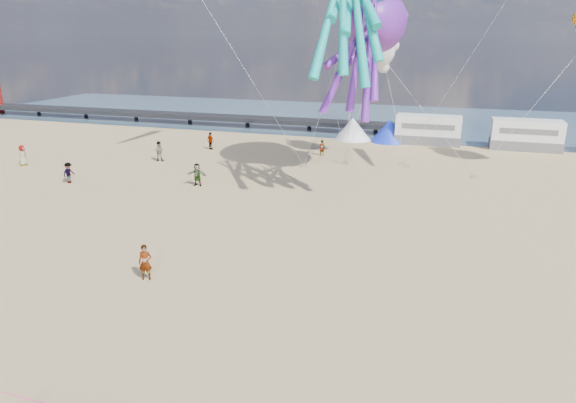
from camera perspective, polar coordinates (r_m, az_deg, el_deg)
The scene contains 22 objects.
ground at distance 20.63m, azimuth -8.52°, elevation -14.62°, with size 120.00×120.00×0.00m, color tan.
water at distance 71.78m, azimuth 10.96°, elevation 8.94°, with size 120.00×120.00×0.00m, color #375369.
pier at distance 70.22m, azimuth -13.80°, elevation 9.36°, with size 60.00×3.00×0.50m, color black.
motorhome_0 at distance 56.33m, azimuth 15.29°, elevation 7.70°, with size 6.60×2.50×3.00m, color silver.
motorhome_1 at distance 56.80m, azimuth 24.94°, elevation 6.73°, with size 6.60×2.50×3.00m, color silver.
tent_white at distance 57.22m, azimuth 7.19°, elevation 8.04°, with size 4.00×4.00×2.40m, color white.
tent_blue at distance 56.66m, azimuth 11.20°, elevation 7.74°, with size 4.00×4.00×2.40m, color #1933CC.
standing_person at distance 25.17m, azimuth -15.58°, elevation -6.54°, with size 0.64×0.42×1.75m, color tan.
beachgoer_0 at distance 50.99m, azimuth -27.40°, elevation 4.58°, with size 0.67×0.44×1.83m, color #7F6659.
beachgoer_1 at distance 48.41m, azimuth -14.15°, elevation 5.45°, with size 0.90×0.58×1.84m, color #7F6659.
beachgoer_2 at distance 43.38m, azimuth -23.18°, elevation 2.95°, with size 0.80×0.62×1.64m, color #7F6659.
beachgoer_3 at distance 52.39m, azimuth -8.60°, elevation 6.68°, with size 1.12×0.64×1.74m, color #7F6659.
beachgoer_4 at distance 39.72m, azimuth -10.06°, elevation 2.95°, with size 1.03×0.43×1.76m, color #7F6659.
beachgoer_5 at distance 49.28m, azimuth 3.77°, elevation 5.98°, with size 1.39×0.44×1.50m, color #7F6659.
sandbag_a at distance 44.93m, azimuth 1.79°, elevation 3.98°, with size 0.50×0.35×0.22m, color gray.
sandbag_b at distance 46.05m, azimuth 13.00°, elevation 3.87°, with size 0.50×0.35×0.22m, color gray.
sandbag_c at distance 44.05m, azimuth 20.04°, elevation 2.58°, with size 0.50×0.35×0.22m, color gray.
sandbag_d at distance 46.78m, azimuth 12.52°, elevation 4.12°, with size 0.50×0.35×0.22m, color gray.
sandbag_e at distance 46.27m, azimuth 6.39°, elevation 4.29°, with size 0.50×0.35×0.22m, color gray.
kite_octopus_purple at distance 39.29m, azimuth 9.71°, elevation 19.12°, with size 4.08×9.51×10.87m, color #622096, non-canonical shape.
kite_panda at distance 46.28m, azimuth 9.74°, elevation 16.32°, with size 4.03×3.79×5.69m, color silver, non-canonical shape.
windsock_right at distance 39.95m, azimuth 11.40°, elevation 18.08°, with size 0.90×4.97×4.97m, color red, non-canonical shape.
Camera 1 is at (7.95, -15.47, 11.10)m, focal length 32.00 mm.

